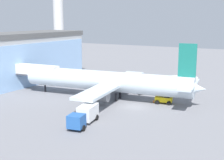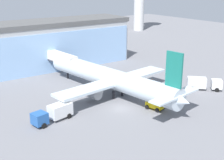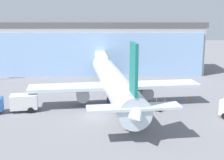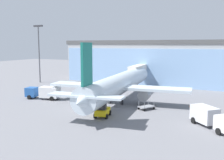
{
  "view_description": "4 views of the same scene",
  "coord_description": "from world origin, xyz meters",
  "px_view_note": "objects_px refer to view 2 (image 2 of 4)",
  "views": [
    {
      "loc": [
        -50.54,
        -23.35,
        16.09
      ],
      "look_at": [
        4.66,
        7.11,
        3.53
      ],
      "focal_mm": 50.0,
      "sensor_mm": 36.0,
      "label": 1
    },
    {
      "loc": [
        -33.55,
        -42.03,
        22.92
      ],
      "look_at": [
        3.61,
        7.54,
        2.9
      ],
      "focal_mm": 50.0,
      "sensor_mm": 36.0,
      "label": 2
    },
    {
      "loc": [
        1.08,
        -43.37,
        15.12
      ],
      "look_at": [
        2.56,
        8.9,
        3.5
      ],
      "focal_mm": 50.0,
      "sensor_mm": 36.0,
      "label": 3
    },
    {
      "loc": [
        23.42,
        -39.98,
        11.41
      ],
      "look_at": [
        1.17,
        7.03,
        4.28
      ],
      "focal_mm": 42.0,
      "sensor_mm": 36.0,
      "label": 4
    }
  ],
  "objects_px": {
    "airplane": "(111,78)",
    "fuel_truck": "(203,83)",
    "jet_bridge": "(57,57)",
    "pushback_tug": "(156,104)",
    "safety_cone_wingtip": "(152,80)",
    "baggage_cart": "(147,90)",
    "catering_truck": "(54,113)",
    "safety_cone_nose": "(147,105)"
  },
  "relations": [
    {
      "from": "catering_truck",
      "to": "fuel_truck",
      "type": "distance_m",
      "value": 33.62
    },
    {
      "from": "jet_bridge",
      "to": "baggage_cart",
      "type": "height_order",
      "value": "jet_bridge"
    },
    {
      "from": "fuel_truck",
      "to": "jet_bridge",
      "type": "bearing_deg",
      "value": 171.42
    },
    {
      "from": "fuel_truck",
      "to": "catering_truck",
      "type": "bearing_deg",
      "value": -142.74
    },
    {
      "from": "jet_bridge",
      "to": "airplane",
      "type": "relative_size",
      "value": 0.38
    },
    {
      "from": "pushback_tug",
      "to": "fuel_truck",
      "type": "bearing_deg",
      "value": -96.08
    },
    {
      "from": "baggage_cart",
      "to": "airplane",
      "type": "bearing_deg",
      "value": -88.72
    },
    {
      "from": "jet_bridge",
      "to": "catering_truck",
      "type": "bearing_deg",
      "value": 147.33
    },
    {
      "from": "airplane",
      "to": "safety_cone_nose",
      "type": "xyz_separation_m",
      "value": [
        1.76,
        -9.2,
        -3.29
      ]
    },
    {
      "from": "jet_bridge",
      "to": "fuel_truck",
      "type": "bearing_deg",
      "value": -148.34
    },
    {
      "from": "fuel_truck",
      "to": "safety_cone_wingtip",
      "type": "height_order",
      "value": "fuel_truck"
    },
    {
      "from": "fuel_truck",
      "to": "safety_cone_wingtip",
      "type": "xyz_separation_m",
      "value": [
        -4.47,
        11.14,
        -1.19
      ]
    },
    {
      "from": "baggage_cart",
      "to": "pushback_tug",
      "type": "distance_m",
      "value": 8.91
    },
    {
      "from": "jet_bridge",
      "to": "safety_cone_wingtip",
      "type": "xyz_separation_m",
      "value": [
        15.82,
        -17.39,
        -4.34
      ]
    },
    {
      "from": "baggage_cart",
      "to": "safety_cone_nose",
      "type": "xyz_separation_m",
      "value": [
        -5.08,
        -5.44,
        -0.23
      ]
    },
    {
      "from": "jet_bridge",
      "to": "catering_truck",
      "type": "xyz_separation_m",
      "value": [
        -12.93,
        -23.43,
        -3.14
      ]
    },
    {
      "from": "jet_bridge",
      "to": "pushback_tug",
      "type": "relative_size",
      "value": 4.24
    },
    {
      "from": "jet_bridge",
      "to": "pushback_tug",
      "type": "bearing_deg",
      "value": -175.58
    },
    {
      "from": "pushback_tug",
      "to": "baggage_cart",
      "type": "bearing_deg",
      "value": -44.95
    },
    {
      "from": "jet_bridge",
      "to": "pushback_tug",
      "type": "height_order",
      "value": "jet_bridge"
    },
    {
      "from": "safety_cone_nose",
      "to": "safety_cone_wingtip",
      "type": "bearing_deg",
      "value": 42.58
    },
    {
      "from": "airplane",
      "to": "pushback_tug",
      "type": "xyz_separation_m",
      "value": [
        2.01,
        -11.24,
        -2.59
      ]
    },
    {
      "from": "airplane",
      "to": "fuel_truck",
      "type": "xyz_separation_m",
      "value": [
        17.96,
        -9.56,
        -2.09
      ]
    },
    {
      "from": "airplane",
      "to": "catering_truck",
      "type": "bearing_deg",
      "value": 99.82
    },
    {
      "from": "jet_bridge",
      "to": "airplane",
      "type": "height_order",
      "value": "airplane"
    },
    {
      "from": "jet_bridge",
      "to": "pushback_tug",
      "type": "xyz_separation_m",
      "value": [
        4.35,
        -30.21,
        -3.64
      ]
    },
    {
      "from": "pushback_tug",
      "to": "safety_cone_wingtip",
      "type": "height_order",
      "value": "pushback_tug"
    },
    {
      "from": "fuel_truck",
      "to": "safety_cone_nose",
      "type": "bearing_deg",
      "value": -135.28
    },
    {
      "from": "jet_bridge",
      "to": "baggage_cart",
      "type": "xyz_separation_m",
      "value": [
        9.17,
        -22.73,
        -4.11
      ]
    },
    {
      "from": "catering_truck",
      "to": "baggage_cart",
      "type": "height_order",
      "value": "catering_truck"
    },
    {
      "from": "baggage_cart",
      "to": "safety_cone_nose",
      "type": "relative_size",
      "value": 5.86
    },
    {
      "from": "baggage_cart",
      "to": "pushback_tug",
      "type": "bearing_deg",
      "value": -2.77
    },
    {
      "from": "airplane",
      "to": "fuel_truck",
      "type": "relative_size",
      "value": 5.73
    },
    {
      "from": "pushback_tug",
      "to": "safety_cone_wingtip",
      "type": "relative_size",
      "value": 6.37
    },
    {
      "from": "airplane",
      "to": "pushback_tug",
      "type": "bearing_deg",
      "value": -176.29
    },
    {
      "from": "airplane",
      "to": "baggage_cart",
      "type": "bearing_deg",
      "value": -125.25
    },
    {
      "from": "airplane",
      "to": "catering_truck",
      "type": "distance_m",
      "value": 16.04
    },
    {
      "from": "airplane",
      "to": "safety_cone_nose",
      "type": "height_order",
      "value": "airplane"
    },
    {
      "from": "jet_bridge",
      "to": "baggage_cart",
      "type": "distance_m",
      "value": 24.86
    },
    {
      "from": "jet_bridge",
      "to": "safety_cone_nose",
      "type": "xyz_separation_m",
      "value": [
        4.09,
        -28.17,
        -4.34
      ]
    },
    {
      "from": "catering_truck",
      "to": "safety_cone_nose",
      "type": "distance_m",
      "value": 17.71
    },
    {
      "from": "airplane",
      "to": "baggage_cart",
      "type": "relative_size",
      "value": 12.04
    }
  ]
}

